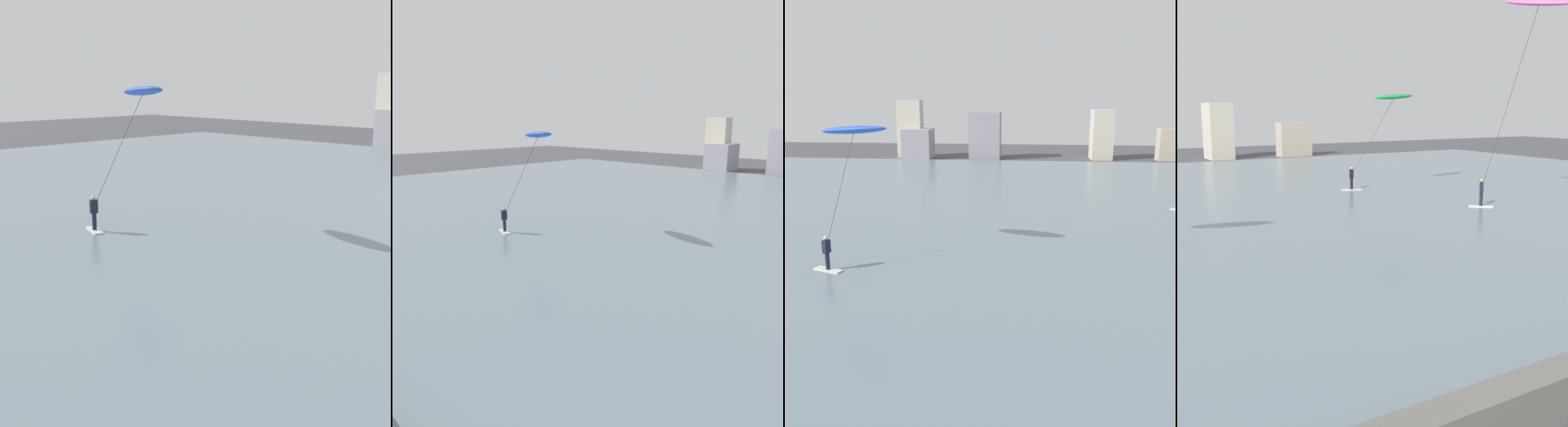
% 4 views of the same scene
% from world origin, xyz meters
% --- Properties ---
extents(seawall_barrier, '(60.00, 0.70, 0.95)m').
position_xyz_m(seawall_barrier, '(0.00, 3.99, 0.47)').
color(seawall_barrier, '#66635E').
rests_on(seawall_barrier, ground).
extents(water_bay, '(84.00, 52.00, 0.10)m').
position_xyz_m(water_bay, '(0.00, 30.69, 0.05)').
color(water_bay, slate).
rests_on(water_bay, ground).
extents(kitesurfer_green, '(5.52, 2.26, 6.77)m').
position_xyz_m(kitesurfer_green, '(13.33, 29.58, 6.13)').
color(kitesurfer_green, silver).
rests_on(kitesurfer_green, water_bay).
extents(kitesurfer_pink, '(2.66, 5.51, 11.49)m').
position_xyz_m(kitesurfer_pink, '(14.57, 18.01, 10.26)').
color(kitesurfer_pink, silver).
rests_on(kitesurfer_pink, water_bay).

